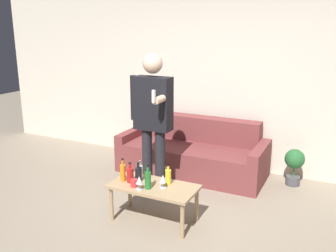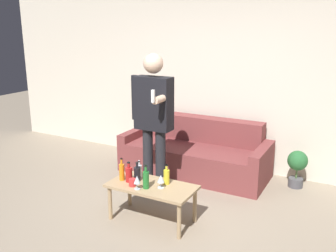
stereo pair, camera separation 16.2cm
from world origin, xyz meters
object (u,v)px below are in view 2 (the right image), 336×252
object	(u,v)px
person_standing_front	(153,114)
couch	(195,154)
coffee_table	(152,190)
bottle_orange	(122,172)

from	to	relation	value
person_standing_front	couch	bearing A→B (deg)	79.25
person_standing_front	coffee_table	bearing A→B (deg)	-61.46
bottle_orange	couch	bearing A→B (deg)	82.27
couch	coffee_table	distance (m)	1.51
bottle_orange	coffee_table	bearing A→B (deg)	6.00
coffee_table	person_standing_front	bearing A→B (deg)	118.54
coffee_table	bottle_orange	distance (m)	0.40
coffee_table	bottle_orange	xyz separation A→B (m)	(-0.36, -0.04, 0.15)
couch	coffee_table	world-z (taller)	couch
couch	person_standing_front	world-z (taller)	person_standing_front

